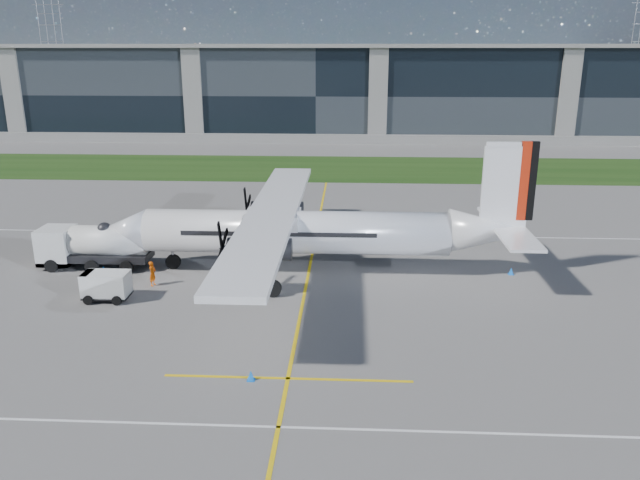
% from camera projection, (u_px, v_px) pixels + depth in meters
% --- Properties ---
extents(ground, '(400.00, 400.00, 0.00)m').
position_uv_depth(ground, '(301.00, 181.00, 73.92)').
color(ground, '#5F5C5A').
rests_on(ground, ground).
extents(grass_strip, '(400.00, 18.00, 0.04)m').
position_uv_depth(grass_strip, '(306.00, 168.00, 81.54)').
color(grass_strip, '#18380F').
rests_on(grass_strip, ground).
extents(terminal_building, '(120.00, 20.00, 15.00)m').
position_uv_depth(terminal_building, '(319.00, 92.00, 109.83)').
color(terminal_building, black).
rests_on(terminal_building, ground).
extents(tree_line, '(400.00, 6.00, 6.00)m').
position_uv_depth(tree_line, '(330.00, 94.00, 168.38)').
color(tree_line, black).
rests_on(tree_line, ground).
extents(pylon_west, '(9.00, 4.60, 30.00)m').
position_uv_depth(pylon_west, '(53.00, 47.00, 178.20)').
color(pylon_west, gray).
rests_on(pylon_west, ground).
extents(yellow_taxiway_centerline, '(0.20, 70.00, 0.01)m').
position_uv_depth(yellow_taxiway_centerline, '(310.00, 266.00, 45.17)').
color(yellow_taxiway_centerline, yellow).
rests_on(yellow_taxiway_centerline, ground).
extents(turboprop_aircraft, '(29.93, 31.03, 9.31)m').
position_uv_depth(turboprop_aircraft, '(312.00, 208.00, 42.80)').
color(turboprop_aircraft, white).
rests_on(turboprop_aircraft, ground).
extents(fuel_tanker_truck, '(8.25, 2.68, 3.09)m').
position_uv_depth(fuel_tanker_truck, '(87.00, 246.00, 44.60)').
color(fuel_tanker_truck, silver).
rests_on(fuel_tanker_truck, ground).
extents(baggage_tug, '(3.00, 1.80, 1.80)m').
position_uv_depth(baggage_tug, '(106.00, 286.00, 38.96)').
color(baggage_tug, white).
rests_on(baggage_tug, ground).
extents(ground_crew_person, '(0.72, 0.89, 1.93)m').
position_uv_depth(ground_crew_person, '(152.00, 272.00, 41.28)').
color(ground_crew_person, '#F25907').
rests_on(ground_crew_person, ground).
extents(safety_cone_tail, '(0.36, 0.36, 0.50)m').
position_uv_depth(safety_cone_tail, '(511.00, 271.00, 43.49)').
color(safety_cone_tail, blue).
rests_on(safety_cone_tail, ground).
extents(safety_cone_stbdwing, '(0.36, 0.36, 0.50)m').
position_uv_depth(safety_cone_stbdwing, '(287.00, 211.00, 59.33)').
color(safety_cone_stbdwing, blue).
rests_on(safety_cone_stbdwing, ground).
extents(safety_cone_portwing, '(0.36, 0.36, 0.50)m').
position_uv_depth(safety_cone_portwing, '(251.00, 375.00, 29.70)').
color(safety_cone_portwing, blue).
rests_on(safety_cone_portwing, ground).
extents(safety_cone_nose_stbd, '(0.36, 0.36, 0.50)m').
position_uv_depth(safety_cone_nose_stbd, '(136.00, 254.00, 46.95)').
color(safety_cone_nose_stbd, blue).
rests_on(safety_cone_nose_stbd, ground).
extents(safety_cone_nose_port, '(0.36, 0.36, 0.50)m').
position_uv_depth(safety_cone_nose_port, '(104.00, 270.00, 43.74)').
color(safety_cone_nose_port, blue).
rests_on(safety_cone_nose_port, ground).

